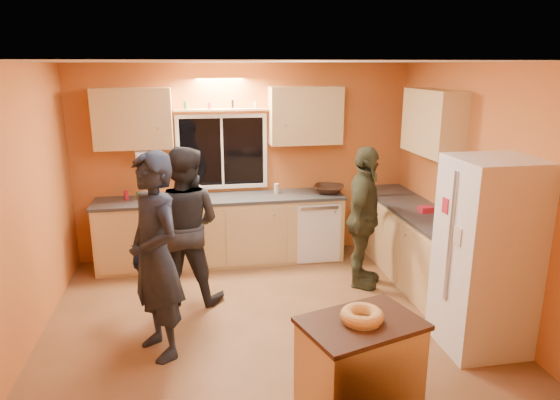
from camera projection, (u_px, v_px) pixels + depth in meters
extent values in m
plane|color=brown|center=(268.00, 320.00, 5.19)|extent=(4.50, 4.50, 0.00)
cube|color=#C56B32|center=(245.00, 162.00, 6.75)|extent=(4.50, 0.04, 2.60)
cube|color=#C56B32|center=(318.00, 288.00, 2.95)|extent=(4.50, 0.04, 2.60)
cube|color=#C56B32|center=(19.00, 212.00, 4.47)|extent=(0.04, 4.00, 2.60)
cube|color=#C56B32|center=(478.00, 190.00, 5.23)|extent=(0.04, 4.00, 2.60)
cube|color=white|center=(266.00, 62.00, 4.51)|extent=(4.50, 4.00, 0.02)
cube|color=black|center=(222.00, 152.00, 6.65)|extent=(1.10, 0.02, 0.90)
cube|color=white|center=(222.00, 152.00, 6.63)|extent=(1.20, 0.04, 1.00)
cube|color=tan|center=(133.00, 119.00, 6.19)|extent=(0.95, 0.33, 0.75)
cube|color=tan|center=(306.00, 116.00, 6.57)|extent=(0.95, 0.33, 0.75)
cube|color=tan|center=(433.00, 122.00, 5.80)|extent=(0.33, 1.00, 0.75)
cylinder|color=silver|center=(147.00, 155.00, 6.23)|extent=(0.27, 0.12, 0.12)
cube|color=tan|center=(222.00, 231.00, 6.64)|extent=(3.20, 0.60, 0.86)
cube|color=#282B2D|center=(221.00, 199.00, 6.52)|extent=(3.24, 0.62, 0.04)
cube|color=tan|center=(386.00, 222.00, 7.03)|extent=(0.60, 0.60, 0.86)
cube|color=#282B2D|center=(388.00, 191.00, 6.91)|extent=(0.62, 0.62, 0.04)
cube|color=tan|center=(424.00, 252.00, 5.89)|extent=(0.60, 1.80, 0.86)
cube|color=#282B2D|center=(427.00, 216.00, 5.77)|extent=(0.62, 1.84, 0.04)
cube|color=silver|center=(486.00, 256.00, 4.52)|extent=(0.72, 0.70, 1.80)
cube|color=tan|center=(359.00, 373.00, 3.65)|extent=(0.92, 0.75, 0.79)
cube|color=black|center=(362.00, 324.00, 3.55)|extent=(0.97, 0.79, 0.04)
torus|color=#DBB359|center=(362.00, 316.00, 3.53)|extent=(0.31, 0.31, 0.09)
imported|color=black|center=(155.00, 257.00, 4.39)|extent=(0.73, 0.82, 1.88)
imported|color=black|center=(184.00, 225.00, 5.45)|extent=(1.01, 0.89, 1.75)
imported|color=#353823|center=(364.00, 218.00, 5.83)|extent=(0.83, 1.06, 1.68)
imported|color=black|center=(329.00, 189.00, 6.72)|extent=(0.53, 0.53, 0.10)
cylinder|color=beige|center=(196.00, 192.00, 6.42)|extent=(0.14, 0.14, 0.17)
imported|color=gray|center=(448.00, 213.00, 5.29)|extent=(0.33, 0.31, 0.30)
cube|color=#AE1A2A|center=(426.00, 209.00, 5.84)|extent=(0.17, 0.13, 0.07)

